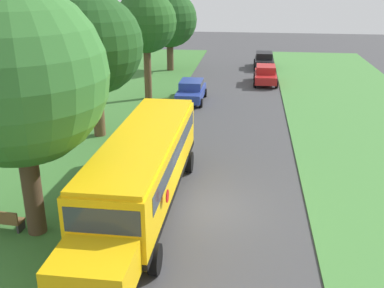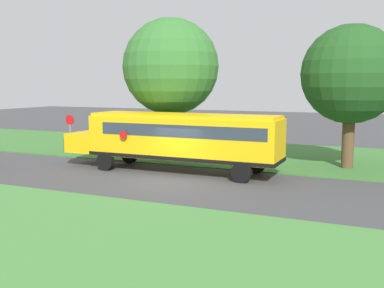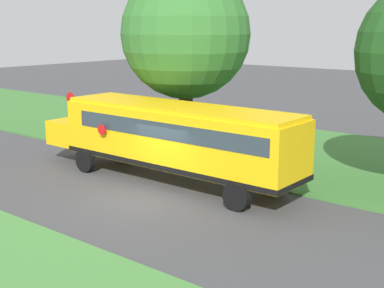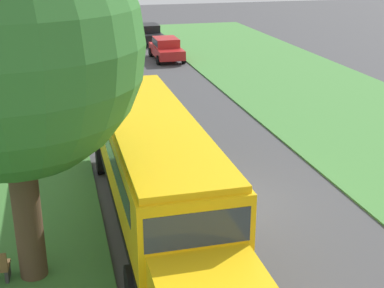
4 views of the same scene
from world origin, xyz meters
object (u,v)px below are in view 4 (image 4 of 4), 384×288
at_px(school_bus, 154,160).
at_px(car_black_furthest, 149,33).
at_px(oak_tree_beside_bus, 5,47).
at_px(car_red_middle, 166,48).
at_px(car_blue_nearest, 95,72).

height_order(school_bus, car_black_furthest, school_bus).
bearing_deg(school_bus, oak_tree_beside_bus, -146.92).
distance_m(school_bus, car_red_middle, 23.91).
distance_m(car_black_furthest, oak_tree_beside_bus, 34.24).
height_order(car_red_middle, oak_tree_beside_bus, oak_tree_beside_bus).
relative_size(car_red_middle, car_black_furthest, 1.00).
bearing_deg(school_bus, car_red_middle, 77.32).
bearing_deg(car_black_furthest, school_bus, -99.77).
height_order(car_blue_nearest, car_black_furthest, same).
distance_m(car_blue_nearest, car_black_furthest, 14.83).
bearing_deg(oak_tree_beside_bus, car_blue_nearest, 80.55).
distance_m(school_bus, car_black_furthest, 30.91).
xyz_separation_m(school_bus, oak_tree_beside_bus, (-3.52, -2.29, 3.85)).
relative_size(school_bus, car_blue_nearest, 2.82).
bearing_deg(car_red_middle, car_blue_nearest, -130.32).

